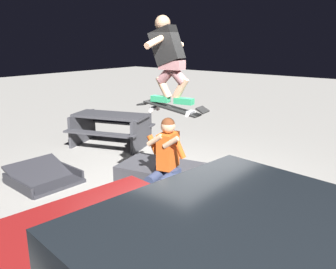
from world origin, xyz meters
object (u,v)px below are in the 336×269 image
Objects in this scene: skater_airborne at (168,56)px; picnic_table_back at (111,125)px; person_sitting_on_ledge at (164,162)px; ledge_box_main at (172,184)px; skateboard at (172,108)px; kicker_ramp at (44,179)px.

skater_airborne is 0.54× the size of picnic_table_back.
person_sitting_on_ledge is 1.24× the size of skater_airborne.
ledge_box_main is 1.29m from skateboard.
person_sitting_on_ledge is at bearing -170.31° from kicker_ramp.
kicker_ramp is (2.41, 0.54, -1.46)m from skateboard.
person_sitting_on_ledge reaches higher than picnic_table_back.
person_sitting_on_ledge is 0.67× the size of picnic_table_back.
ledge_box_main is at bearing -65.37° from person_sitting_on_ledge.
skater_airborne is (0.06, 0.01, 0.69)m from skateboard.
ledge_box_main is at bearing 154.11° from picnic_table_back.
ledge_box_main is at bearing -61.87° from skater_airborne.
picnic_table_back is (3.16, -1.72, -1.02)m from skateboard.
ledge_box_main is 1.56× the size of skateboard.
skater_airborne reaches higher than kicker_ramp.
person_sitting_on_ledge reaches higher than ledge_box_main.
person_sitting_on_ledge is 0.75m from skateboard.
person_sitting_on_ledge is 3.65m from picnic_table_back.
ledge_box_main is 2.36m from kicker_ramp.
skateboard is at bearing -167.28° from kicker_ramp.
person_sitting_on_ledge is 1.43m from skater_airborne.
skateboard reaches higher than kicker_ramp.
picnic_table_back is at bearing -28.55° from skateboard.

